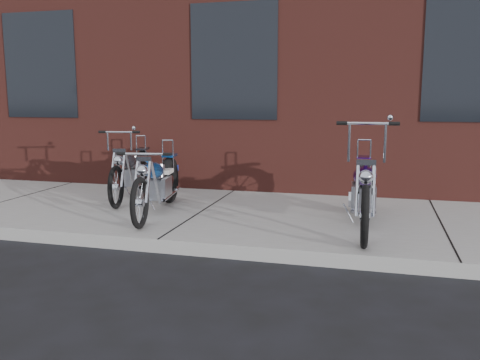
% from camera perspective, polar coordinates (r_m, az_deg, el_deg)
% --- Properties ---
extents(ground, '(120.00, 120.00, 0.00)m').
position_cam_1_polar(ground, '(5.54, -9.21, -8.10)').
color(ground, black).
rests_on(ground, ground).
extents(sidewalk, '(22.00, 3.00, 0.15)m').
position_cam_1_polar(sidewalk, '(6.87, -4.09, -3.98)').
color(sidewalk, gray).
rests_on(sidewalk, ground).
extents(building_brick, '(22.00, 10.00, 8.00)m').
position_cam_1_polar(building_brick, '(13.22, 5.53, 19.44)').
color(building_brick, maroon).
rests_on(building_brick, ground).
extents(chopper_purple, '(0.54, 2.23, 1.25)m').
position_cam_1_polar(chopper_purple, '(6.00, 13.72, -1.47)').
color(chopper_purple, black).
rests_on(chopper_purple, sidewalk).
extents(chopper_blue, '(0.57, 2.07, 0.91)m').
position_cam_1_polar(chopper_blue, '(6.65, -9.24, -0.55)').
color(chopper_blue, black).
rests_on(chopper_blue, sidewalk).
extents(chopper_third, '(0.61, 2.03, 1.04)m').
position_cam_1_polar(chopper_third, '(7.78, -12.06, 0.74)').
color(chopper_third, black).
rests_on(chopper_third, sidewalk).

